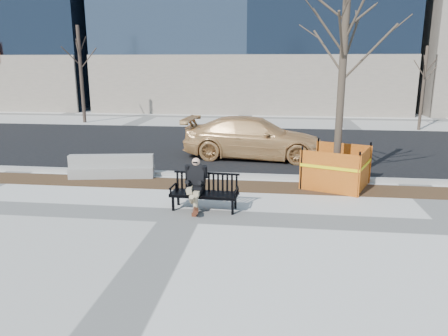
{
  "coord_description": "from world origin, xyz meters",
  "views": [
    {
      "loc": [
        2.15,
        -9.24,
        3.47
      ],
      "look_at": [
        0.86,
        1.08,
        0.91
      ],
      "focal_mm": 34.33,
      "sensor_mm": 36.0,
      "label": 1
    }
  ],
  "objects_px": {
    "seated_man": "(196,208)",
    "jersey_barrier_left": "(112,178)",
    "tree_fence": "(335,186)",
    "sedan": "(254,158)",
    "bench": "(205,210)"
  },
  "relations": [
    {
      "from": "seated_man",
      "to": "jersey_barrier_left",
      "type": "xyz_separation_m",
      "value": [
        -3.11,
        2.52,
        0.0
      ]
    },
    {
      "from": "seated_man",
      "to": "tree_fence",
      "type": "relative_size",
      "value": 0.2
    },
    {
      "from": "seated_man",
      "to": "sedan",
      "type": "height_order",
      "value": "sedan"
    },
    {
      "from": "bench",
      "to": "seated_man",
      "type": "bearing_deg",
      "value": 168.84
    },
    {
      "from": "tree_fence",
      "to": "jersey_barrier_left",
      "type": "relative_size",
      "value": 2.41
    },
    {
      "from": "sedan",
      "to": "jersey_barrier_left",
      "type": "height_order",
      "value": "sedan"
    },
    {
      "from": "tree_fence",
      "to": "sedan",
      "type": "bearing_deg",
      "value": 125.72
    },
    {
      "from": "seated_man",
      "to": "tree_fence",
      "type": "bearing_deg",
      "value": 36.92
    },
    {
      "from": "bench",
      "to": "sedan",
      "type": "distance_m",
      "value": 6.06
    },
    {
      "from": "sedan",
      "to": "jersey_barrier_left",
      "type": "bearing_deg",
      "value": 133.54
    },
    {
      "from": "tree_fence",
      "to": "sedan",
      "type": "distance_m",
      "value": 4.37
    },
    {
      "from": "tree_fence",
      "to": "jersey_barrier_left",
      "type": "bearing_deg",
      "value": 178.97
    },
    {
      "from": "seated_man",
      "to": "sedan",
      "type": "bearing_deg",
      "value": 83.24
    },
    {
      "from": "bench",
      "to": "jersey_barrier_left",
      "type": "bearing_deg",
      "value": 145.86
    },
    {
      "from": "tree_fence",
      "to": "sedan",
      "type": "xyz_separation_m",
      "value": [
        -2.55,
        3.55,
        0.0
      ]
    }
  ]
}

